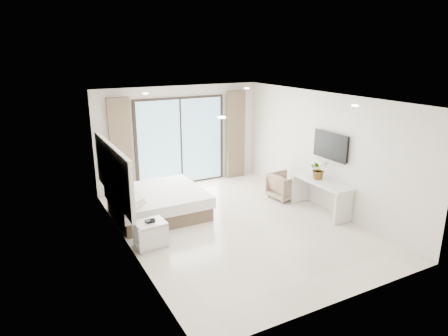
{
  "coord_description": "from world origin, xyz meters",
  "views": [
    {
      "loc": [
        -3.94,
        -6.82,
        3.62
      ],
      "look_at": [
        -0.09,
        0.4,
        1.17
      ],
      "focal_mm": 32.0,
      "sensor_mm": 36.0,
      "label": 1
    }
  ],
  "objects_px": {
    "armchair": "(285,185)",
    "nightstand": "(151,234)",
    "bed": "(157,203)",
    "console_desk": "(321,189)"
  },
  "relations": [
    {
      "from": "bed",
      "to": "armchair",
      "type": "relative_size",
      "value": 2.79
    },
    {
      "from": "bed",
      "to": "nightstand",
      "type": "xyz_separation_m",
      "value": [
        -0.61,
        -1.4,
        -0.04
      ]
    },
    {
      "from": "nightstand",
      "to": "console_desk",
      "type": "distance_m",
      "value": 3.99
    },
    {
      "from": "console_desk",
      "to": "armchair",
      "type": "distance_m",
      "value": 1.14
    },
    {
      "from": "nightstand",
      "to": "armchair",
      "type": "height_order",
      "value": "armchair"
    },
    {
      "from": "bed",
      "to": "nightstand",
      "type": "height_order",
      "value": "bed"
    },
    {
      "from": "armchair",
      "to": "nightstand",
      "type": "bearing_deg",
      "value": 98.14
    },
    {
      "from": "bed",
      "to": "armchair",
      "type": "bearing_deg",
      "value": -9.03
    },
    {
      "from": "nightstand",
      "to": "bed",
      "type": "bearing_deg",
      "value": 62.37
    },
    {
      "from": "bed",
      "to": "armchair",
      "type": "xyz_separation_m",
      "value": [
        3.17,
        -0.5,
        0.06
      ]
    }
  ]
}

